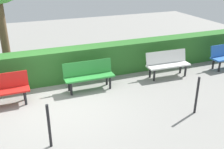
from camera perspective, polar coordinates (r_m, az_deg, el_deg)
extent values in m
plane|color=gray|center=(7.28, -12.22, -6.87)|extent=(23.65, 23.65, 0.00)
cylinder|color=black|center=(10.04, 22.32, 1.63)|extent=(0.07, 0.07, 0.39)
cylinder|color=black|center=(10.23, 21.15, 2.20)|extent=(0.07, 0.07, 0.39)
cube|color=white|center=(8.98, 12.16, 1.96)|extent=(1.50, 0.48, 0.05)
cube|color=white|center=(9.05, 11.67, 3.76)|extent=(1.49, 0.19, 0.42)
cylinder|color=black|center=(9.25, 15.67, 0.78)|extent=(0.07, 0.07, 0.39)
cylinder|color=black|center=(9.48, 14.67, 1.43)|extent=(0.07, 0.07, 0.39)
cylinder|color=black|center=(8.66, 9.17, -0.18)|extent=(0.07, 0.07, 0.39)
cylinder|color=black|center=(8.90, 8.27, 0.53)|extent=(0.07, 0.07, 0.39)
cube|color=#2D8C38|center=(7.89, -4.91, -0.58)|extent=(1.51, 0.43, 0.05)
cube|color=#2D8C38|center=(7.97, -5.36, 1.48)|extent=(1.51, 0.14, 0.42)
cylinder|color=black|center=(8.03, -0.41, -1.79)|extent=(0.07, 0.07, 0.39)
cylinder|color=black|center=(8.28, -1.15, -0.98)|extent=(0.07, 0.07, 0.39)
cylinder|color=black|center=(7.72, -8.85, -3.13)|extent=(0.07, 0.07, 0.39)
cylinder|color=black|center=(7.99, -9.33, -2.24)|extent=(0.07, 0.07, 0.39)
cylinder|color=black|center=(7.51, -18.32, -4.92)|extent=(0.07, 0.07, 0.39)
cylinder|color=black|center=(7.78, -18.50, -3.94)|extent=(0.07, 0.07, 0.39)
cube|color=#2D6B28|center=(8.76, -6.58, 2.58)|extent=(19.65, 0.62, 1.05)
cylinder|color=brown|center=(9.43, -22.51, 8.10)|extent=(0.26, 0.26, 2.82)
cylinder|color=black|center=(6.95, 17.95, -4.34)|extent=(0.06, 0.06, 1.00)
cylinder|color=black|center=(5.60, -13.51, -10.86)|extent=(0.06, 0.06, 1.00)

